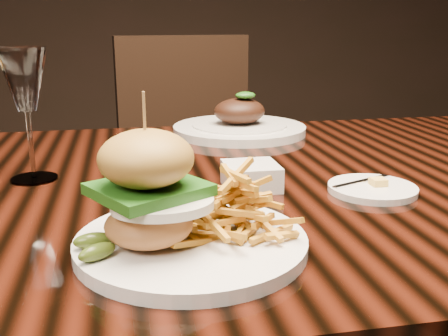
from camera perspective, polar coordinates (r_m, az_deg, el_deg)
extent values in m
cube|color=black|center=(0.86, -0.01, -2.35)|extent=(1.60, 0.90, 0.04)
cylinder|color=silver|center=(0.59, -3.59, -8.10)|extent=(0.26, 0.26, 0.01)
ellipsoid|color=#9C6232|center=(0.57, -8.18, -6.15)|extent=(0.09, 0.09, 0.04)
ellipsoid|color=silver|center=(0.55, -6.69, -3.94)|extent=(0.11, 0.09, 0.01)
ellipsoid|color=orange|center=(0.54, -4.44, -3.39)|extent=(0.02, 0.02, 0.01)
cube|color=#236619|center=(0.55, -8.33, -2.56)|extent=(0.14, 0.14, 0.01)
ellipsoid|color=olive|center=(0.54, -8.48, 1.05)|extent=(0.10, 0.10, 0.06)
cylinder|color=olive|center=(0.54, -8.60, 4.14)|extent=(0.00, 0.00, 0.08)
ellipsoid|color=#354913|center=(0.54, -13.64, -8.86)|extent=(0.04, 0.04, 0.02)
ellipsoid|color=#354913|center=(0.57, -14.05, -7.65)|extent=(0.04, 0.02, 0.02)
cylinder|color=silver|center=(0.81, 15.83, -2.18)|extent=(0.13, 0.13, 0.01)
cube|color=#ECBE4D|center=(0.81, 16.44, -1.45)|extent=(0.02, 0.02, 0.01)
cube|color=white|center=(0.82, 14.78, -1.43)|extent=(0.11, 0.05, 0.00)
cube|color=silver|center=(0.80, 2.97, -0.87)|extent=(0.11, 0.11, 0.04)
cylinder|color=white|center=(0.89, -19.94, -1.08)|extent=(0.07, 0.07, 0.00)
cylinder|color=white|center=(0.88, -20.27, 2.41)|extent=(0.01, 0.01, 0.11)
cone|color=white|center=(0.86, -20.92, 9.01)|extent=(0.08, 0.08, 0.10)
cylinder|color=silver|center=(1.19, 1.68, 4.21)|extent=(0.30, 0.30, 0.02)
cylinder|color=silver|center=(1.19, 1.68, 4.31)|extent=(0.21, 0.21, 0.02)
ellipsoid|color=black|center=(1.18, 1.69, 6.20)|extent=(0.12, 0.10, 0.06)
ellipsoid|color=#236619|center=(1.17, 2.34, 7.91)|extent=(0.04, 0.03, 0.02)
cube|color=black|center=(1.71, -2.48, -2.97)|extent=(0.52, 0.52, 0.06)
cube|color=black|center=(1.84, -4.41, 6.41)|extent=(0.46, 0.11, 0.50)
cylinder|color=black|center=(1.59, -7.17, -13.49)|extent=(0.04, 0.04, 0.45)
cylinder|color=black|center=(1.69, 5.79, -11.50)|extent=(0.04, 0.04, 0.45)
cylinder|color=black|center=(1.92, -9.51, -8.16)|extent=(0.04, 0.04, 0.45)
cylinder|color=black|center=(2.01, 1.30, -6.86)|extent=(0.04, 0.04, 0.45)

